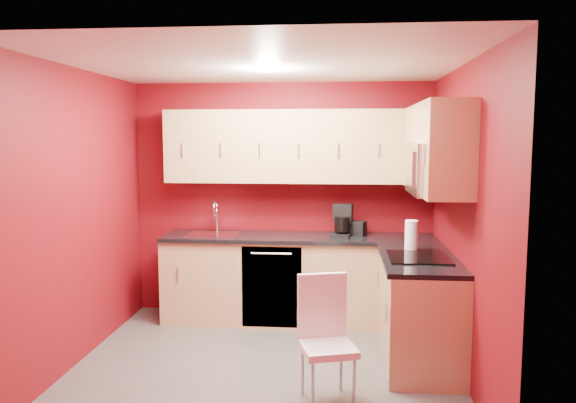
% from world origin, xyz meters
% --- Properties ---
extents(floor, '(3.20, 3.20, 0.00)m').
position_xyz_m(floor, '(0.00, 0.00, 0.00)').
color(floor, '#4E4B49').
rests_on(floor, ground).
extents(ceiling, '(3.20, 3.20, 0.00)m').
position_xyz_m(ceiling, '(0.00, 0.00, 2.50)').
color(ceiling, white).
rests_on(ceiling, wall_back).
extents(wall_back, '(3.20, 0.00, 3.20)m').
position_xyz_m(wall_back, '(0.00, 1.50, 1.25)').
color(wall_back, '#630914').
rests_on(wall_back, floor).
extents(wall_front, '(3.20, 0.00, 3.20)m').
position_xyz_m(wall_front, '(0.00, -1.50, 1.25)').
color(wall_front, '#630914').
rests_on(wall_front, floor).
extents(wall_left, '(0.00, 3.00, 3.00)m').
position_xyz_m(wall_left, '(-1.60, 0.00, 1.25)').
color(wall_left, '#630914').
rests_on(wall_left, floor).
extents(wall_right, '(0.00, 3.00, 3.00)m').
position_xyz_m(wall_right, '(1.60, 0.00, 1.25)').
color(wall_right, '#630914').
rests_on(wall_right, floor).
extents(base_cabinets_back, '(2.80, 0.60, 0.87)m').
position_xyz_m(base_cabinets_back, '(0.20, 1.20, 0.43)').
color(base_cabinets_back, tan).
rests_on(base_cabinets_back, floor).
extents(base_cabinets_right, '(0.60, 1.30, 0.87)m').
position_xyz_m(base_cabinets_right, '(1.30, 0.25, 0.43)').
color(base_cabinets_right, tan).
rests_on(base_cabinets_right, floor).
extents(countertop_back, '(2.80, 0.63, 0.04)m').
position_xyz_m(countertop_back, '(0.20, 1.19, 0.89)').
color(countertop_back, black).
rests_on(countertop_back, base_cabinets_back).
extents(countertop_right, '(0.63, 1.27, 0.04)m').
position_xyz_m(countertop_right, '(1.29, 0.23, 0.89)').
color(countertop_right, black).
rests_on(countertop_right, base_cabinets_right).
extents(upper_cabinets_back, '(2.80, 0.35, 0.75)m').
position_xyz_m(upper_cabinets_back, '(0.20, 1.32, 1.83)').
color(upper_cabinets_back, tan).
rests_on(upper_cabinets_back, wall_back).
extents(upper_cabinets_right, '(0.35, 1.55, 0.75)m').
position_xyz_m(upper_cabinets_right, '(1.42, 0.44, 1.89)').
color(upper_cabinets_right, tan).
rests_on(upper_cabinets_right, wall_right).
extents(microwave, '(0.42, 0.76, 0.42)m').
position_xyz_m(microwave, '(1.39, 0.20, 1.66)').
color(microwave, silver).
rests_on(microwave, upper_cabinets_right).
extents(cooktop, '(0.50, 0.55, 0.01)m').
position_xyz_m(cooktop, '(1.28, 0.20, 0.92)').
color(cooktop, black).
rests_on(cooktop, countertop_right).
extents(sink, '(0.52, 0.42, 0.35)m').
position_xyz_m(sink, '(-0.70, 1.20, 0.94)').
color(sink, silver).
rests_on(sink, countertop_back).
extents(dishwasher_front, '(0.60, 0.02, 0.82)m').
position_xyz_m(dishwasher_front, '(-0.05, 0.91, 0.43)').
color(dishwasher_front, black).
rests_on(dishwasher_front, base_cabinets_back).
extents(downlight, '(0.20, 0.20, 0.01)m').
position_xyz_m(downlight, '(0.00, 0.30, 2.48)').
color(downlight, white).
rests_on(downlight, ceiling).
extents(coffee_maker, '(0.25, 0.30, 0.33)m').
position_xyz_m(coffee_maker, '(0.64, 1.20, 1.07)').
color(coffee_maker, black).
rests_on(coffee_maker, countertop_back).
extents(napkin_holder, '(0.18, 0.18, 0.15)m').
position_xyz_m(napkin_holder, '(0.81, 1.27, 0.98)').
color(napkin_holder, black).
rests_on(napkin_holder, countertop_back).
extents(paper_towel, '(0.17, 0.17, 0.27)m').
position_xyz_m(paper_towel, '(1.26, 0.51, 1.05)').
color(paper_towel, white).
rests_on(paper_towel, countertop_right).
extents(dining_chair, '(0.46, 0.48, 0.92)m').
position_xyz_m(dining_chair, '(0.54, -0.60, 0.46)').
color(dining_chair, white).
rests_on(dining_chair, floor).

